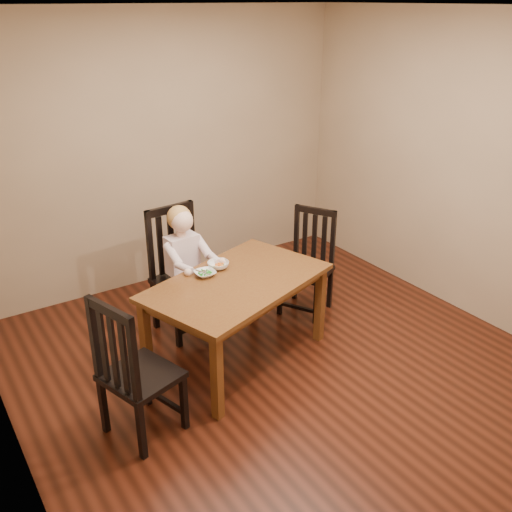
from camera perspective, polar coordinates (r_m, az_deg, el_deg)
room at (r=4.16m, az=2.44°, el=4.78°), size 4.01×4.01×2.71m
dining_table at (r=4.52m, az=-1.89°, el=-3.37°), size 1.65×1.28×0.73m
chair_child at (r=5.05m, az=-7.47°, el=-1.70°), size 0.52×0.50×1.13m
chair_left at (r=3.89m, az=-12.12°, el=-11.29°), size 0.55×0.57×1.06m
chair_right at (r=5.36m, az=5.25°, el=-0.77°), size 0.56×0.57×0.99m
toddler at (r=4.94m, az=-7.23°, el=-0.25°), size 0.40×0.48×0.63m
bowl_peas at (r=4.55m, az=-5.12°, el=-1.76°), size 0.17×0.17×0.04m
bowl_veg at (r=4.67m, az=-3.80°, el=-0.91°), size 0.22×0.22×0.06m
fork at (r=4.50m, az=-5.29°, el=-1.73°), size 0.11×0.09×0.05m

